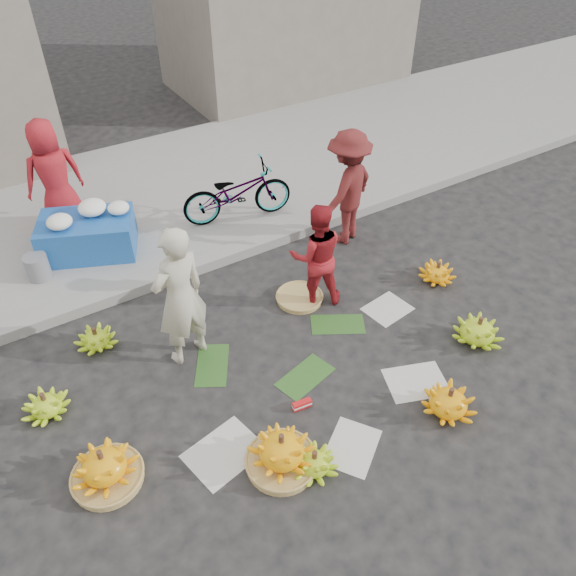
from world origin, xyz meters
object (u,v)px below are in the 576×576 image
banana_bunch_0 (105,468)px  banana_bunch_4 (478,330)px  bicycle (237,192)px  flower_table (88,233)px  vendor_cream (180,297)px

banana_bunch_0 → banana_bunch_4: (4.28, -0.48, -0.04)m
banana_bunch_0 → bicycle: (3.06, 3.20, 0.36)m
flower_table → bicycle: bearing=14.5°
vendor_cream → flower_table: 2.49m
banana_bunch_0 → flower_table: flower_table is taller
banana_bunch_4 → bicycle: size_ratio=0.44×
bicycle → vendor_cream: bearing=151.8°
banana_bunch_4 → vendor_cream: size_ratio=0.42×
banana_bunch_4 → vendor_cream: bearing=152.2°
vendor_cream → bicycle: bearing=-143.2°
banana_bunch_0 → vendor_cream: size_ratio=0.38×
banana_bunch_4 → bicycle: 3.90m
banana_bunch_4 → vendor_cream: vendor_cream is taller
banana_bunch_0 → vendor_cream: bearing=40.2°
banana_bunch_0 → banana_bunch_4: banana_bunch_0 is taller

